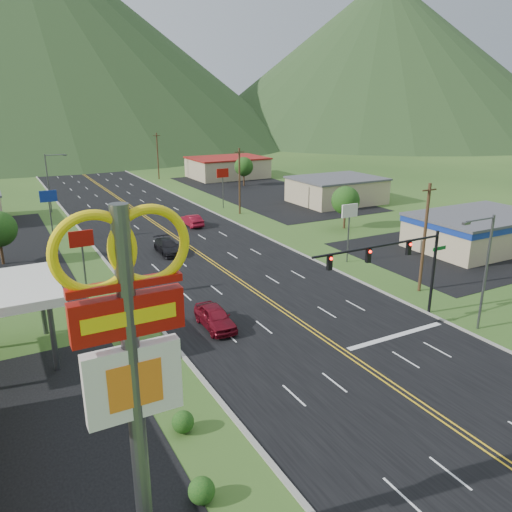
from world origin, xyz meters
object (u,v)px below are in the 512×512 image
traffic_signal (398,258)px  car_red_near (215,318)px  car_red_far (192,221)px  streetlight_east (484,266)px  pylon_sign (131,346)px  car_dark_mid (168,247)px  streetlight_west (50,179)px

traffic_signal → car_red_near: (-12.81, 5.81, -4.47)m
car_red_far → streetlight_east: bearing=98.9°
traffic_signal → car_red_near: size_ratio=2.61×
pylon_sign → car_red_far: pylon_sign is taller
car_red_far → car_dark_mid: bearing=55.5°
pylon_sign → car_red_near: pylon_sign is taller
traffic_signal → car_red_far: bearing=93.7°
pylon_sign → traffic_signal: bearing=27.1°
pylon_sign → car_red_near: bearing=59.0°
streetlight_east → car_red_far: bearing=99.8°
traffic_signal → car_red_far: size_ratio=2.71×
streetlight_west → car_red_far: streetlight_west is taller
car_red_near → car_dark_mid: (3.19, 20.44, -0.07)m
car_red_near → car_dark_mid: car_red_near is taller
streetlight_east → car_red_near: size_ratio=1.79×
pylon_sign → car_dark_mid: (13.87, 38.24, -8.51)m
streetlight_east → car_red_near: streetlight_east is taller
car_red_far → streetlight_west: bearing=-51.1°
traffic_signal → pylon_sign: bearing=-152.9°
pylon_sign → streetlight_east: (28.18, 8.00, -4.12)m
car_red_near → car_dark_mid: size_ratio=0.93×
streetlight_west → car_red_far: 24.98m
car_dark_mid → car_red_far: bearing=58.2°
pylon_sign → streetlight_west: (5.32, 68.00, -4.12)m
pylon_sign → car_red_near: (10.68, 17.80, -8.44)m
streetlight_east → car_dark_mid: 33.75m
streetlight_west → car_dark_mid: streetlight_west is taller
streetlight_east → car_red_near: (-17.50, 9.80, -4.33)m
pylon_sign → car_red_far: bearing=66.8°
streetlight_east → car_red_far: 41.96m
streetlight_west → car_red_near: 50.67m
car_dark_mid → traffic_signal: bearing=-68.1°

